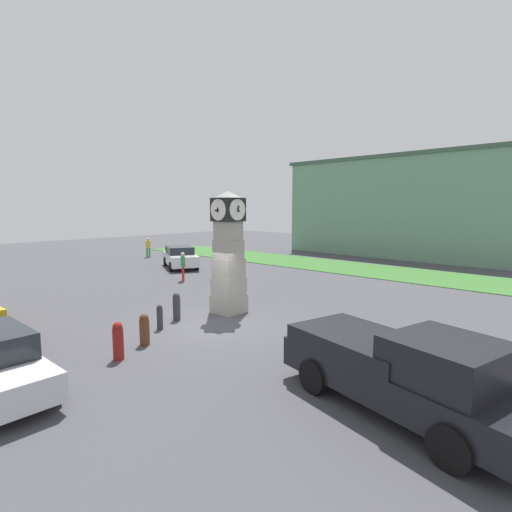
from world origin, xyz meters
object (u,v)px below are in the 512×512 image
Objects in this scene: clock_tower at (228,255)px; bollard_near_tower at (118,340)px; bollard_far_row at (160,317)px; pickup_truck at (403,370)px; bollard_end_row at (177,306)px; car_end_of_row at (180,257)px; pedestrian_crossing_lot at (183,265)px; bollard_mid_row at (144,329)px; pedestrian_near_bench at (148,246)px.

bollard_near_tower is at bearing -76.43° from clock_tower.
bollard_far_row is at bearing -92.72° from clock_tower.
pickup_truck is at bearing 0.89° from bollard_far_row.
bollard_far_row is 0.83× the size of bollard_end_row.
pickup_truck is (7.12, 2.54, 0.37)m from bollard_near_tower.
clock_tower is at bearing 103.57° from bollard_near_tower.
bollard_end_row is at bearing -37.51° from car_end_of_row.
bollard_end_row is (-2.01, 3.50, -0.01)m from bollard_near_tower.
pedestrian_crossing_lot reaches higher than bollard_near_tower.
car_end_of_row reaches higher than bollard_end_row.
bollard_mid_row reaches higher than bollard_far_row.
pedestrian_crossing_lot reaches higher than car_end_of_row.
car_end_of_row is 2.78× the size of pedestrian_crossing_lot.
pickup_truck reaches higher than bollard_far_row.
pedestrian_near_bench is (-17.36, 9.85, 0.40)m from bollard_end_row.
bollard_mid_row is 2.77m from bollard_end_row.
car_end_of_row is at bearing 155.23° from pickup_truck.
bollard_end_row is at bearing -107.09° from clock_tower.
pickup_truck is 3.54× the size of pedestrian_near_bench.
clock_tower is 4.91m from bollard_mid_row.
pedestrian_near_bench is (-18.85, 12.18, 0.43)m from bollard_mid_row.
car_end_of_row is 21.77m from pickup_truck.
bollard_end_row is 13.40m from car_end_of_row.
bollard_near_tower is 1.23× the size of bollard_far_row.
bollard_end_row is (-0.65, -2.13, -1.84)m from clock_tower.
pickup_truck is at bearing -24.77° from car_end_of_row.
clock_tower is 4.57× the size of bollard_end_row.
clock_tower is 9.14m from pickup_truck.
pedestrian_crossing_lot is (10.96, -4.67, 0.02)m from pedestrian_near_bench.
bollard_mid_row is 1.13× the size of bollard_far_row.
pedestrian_crossing_lot reaches higher than bollard_mid_row.
pedestrian_crossing_lot is at bearing 134.11° from bollard_near_tower.
pedestrian_near_bench is (-18.01, 7.72, -1.44)m from clock_tower.
clock_tower is 2.92× the size of pedestrian_crossing_lot.
bollard_mid_row is (0.84, -4.46, -1.87)m from clock_tower.
bollard_mid_row is 0.61× the size of pedestrian_near_bench.
car_end_of_row is at bearing 137.31° from bollard_near_tower.
pedestrian_near_bench is at bearing 156.91° from pedestrian_crossing_lot.
bollard_far_row is 0.53× the size of pedestrian_crossing_lot.
bollard_end_row is at bearing -38.98° from pedestrian_crossing_lot.
clock_tower is 12.90m from car_end_of_row.
pedestrian_near_bench is at bearing 148.50° from bollard_far_row.
bollard_near_tower is 17.20m from car_end_of_row.
pickup_truck is at bearing -20.01° from clock_tower.
car_end_of_row is at bearing -14.08° from pedestrian_near_bench.
pedestrian_crossing_lot is (-7.89, 7.50, 0.45)m from bollard_mid_row.
pickup_truck is 28.61m from pedestrian_near_bench.
bollard_far_row is at bearing -42.27° from pedestrian_crossing_lot.
bollard_end_row reaches higher than bollard_far_row.
bollard_end_row is at bearing 122.69° from bollard_mid_row.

